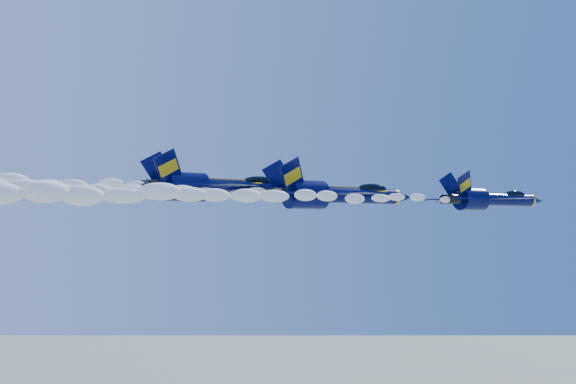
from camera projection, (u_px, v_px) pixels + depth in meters
jet_lead at (491, 199)px, 75.44m from camera, size 14.93×12.24×5.55m
smoke_trail_jet_lead at (258, 196)px, 59.78m from camera, size 44.16×1.66×1.50m
jet_second at (336, 194)px, 75.02m from camera, size 19.17×15.72×7.12m
smoke_trail_jet_second at (38, 190)px, 58.37m from camera, size 44.16×2.14×1.92m
jet_third at (219, 187)px, 72.89m from camera, size 18.73×15.36×6.96m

